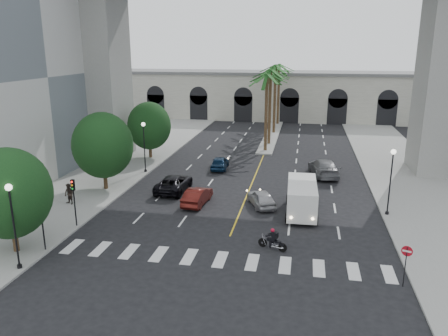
% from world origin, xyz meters
% --- Properties ---
extents(ground, '(140.00, 140.00, 0.00)m').
position_xyz_m(ground, '(0.00, 0.00, 0.00)').
color(ground, black).
rests_on(ground, ground).
extents(sidewalk_left, '(8.00, 100.00, 0.15)m').
position_xyz_m(sidewalk_left, '(-15.00, 15.00, 0.07)').
color(sidewalk_left, gray).
rests_on(sidewalk_left, ground).
extents(sidewalk_right, '(8.00, 100.00, 0.15)m').
position_xyz_m(sidewalk_right, '(15.00, 15.00, 0.07)').
color(sidewalk_right, gray).
rests_on(sidewalk_right, ground).
extents(median, '(2.00, 24.00, 0.20)m').
position_xyz_m(median, '(0.00, 38.00, 0.10)').
color(median, gray).
rests_on(median, ground).
extents(pier_building, '(71.00, 10.50, 8.50)m').
position_xyz_m(pier_building, '(0.00, 55.00, 4.27)').
color(pier_building, beige).
rests_on(pier_building, ground).
extents(palm_a, '(3.20, 3.20, 10.30)m').
position_xyz_m(palm_a, '(0.00, 28.00, 9.10)').
color(palm_a, '#47331E').
rests_on(palm_a, ground).
extents(palm_b, '(3.20, 3.20, 10.60)m').
position_xyz_m(palm_b, '(0.10, 32.00, 9.37)').
color(palm_b, '#47331E').
rests_on(palm_b, ground).
extents(palm_c, '(3.20, 3.20, 10.10)m').
position_xyz_m(palm_c, '(-0.20, 36.00, 8.91)').
color(palm_c, '#47331E').
rests_on(palm_c, ground).
extents(palm_d, '(3.20, 3.20, 10.90)m').
position_xyz_m(palm_d, '(0.15, 40.00, 9.65)').
color(palm_d, '#47331E').
rests_on(palm_d, ground).
extents(palm_e, '(3.20, 3.20, 10.40)m').
position_xyz_m(palm_e, '(-0.10, 44.00, 9.19)').
color(palm_e, '#47331E').
rests_on(palm_e, ground).
extents(palm_f, '(3.20, 3.20, 10.70)m').
position_xyz_m(palm_f, '(0.20, 48.00, 9.46)').
color(palm_f, '#47331E').
rests_on(palm_f, ground).
extents(street_tree_near, '(5.20, 5.20, 6.89)m').
position_xyz_m(street_tree_near, '(-13.00, -3.00, 4.02)').
color(street_tree_near, '#382616').
rests_on(street_tree_near, ground).
extents(street_tree_mid, '(5.44, 5.44, 7.21)m').
position_xyz_m(street_tree_mid, '(-13.00, 10.00, 4.21)').
color(street_tree_mid, '#382616').
rests_on(street_tree_mid, ground).
extents(street_tree_far, '(5.04, 5.04, 6.68)m').
position_xyz_m(street_tree_far, '(-13.00, 22.00, 3.90)').
color(street_tree_far, '#382616').
rests_on(street_tree_far, ground).
extents(lamp_post_left_near, '(0.40, 0.40, 5.35)m').
position_xyz_m(lamp_post_left_near, '(-11.40, -5.00, 3.22)').
color(lamp_post_left_near, black).
rests_on(lamp_post_left_near, ground).
extents(lamp_post_left_far, '(0.40, 0.40, 5.35)m').
position_xyz_m(lamp_post_left_far, '(-11.40, 16.00, 3.22)').
color(lamp_post_left_far, black).
rests_on(lamp_post_left_far, ground).
extents(lamp_post_right, '(0.40, 0.40, 5.35)m').
position_xyz_m(lamp_post_right, '(11.40, 8.00, 3.22)').
color(lamp_post_right, black).
rests_on(lamp_post_right, ground).
extents(traffic_signal_near, '(0.25, 0.18, 3.65)m').
position_xyz_m(traffic_signal_near, '(-11.30, -2.50, 2.51)').
color(traffic_signal_near, black).
rests_on(traffic_signal_near, ground).
extents(traffic_signal_far, '(0.25, 0.18, 3.65)m').
position_xyz_m(traffic_signal_far, '(-11.30, 1.50, 2.51)').
color(traffic_signal_far, black).
rests_on(traffic_signal_far, ground).
extents(motorcycle_rider, '(1.93, 0.86, 1.46)m').
position_xyz_m(motorcycle_rider, '(3.12, 0.50, 0.66)').
color(motorcycle_rider, black).
rests_on(motorcycle_rider, ground).
extents(car_a, '(3.05, 4.28, 1.35)m').
position_xyz_m(car_a, '(1.50, 8.47, 0.68)').
color(car_a, '#A5A4A9').
rests_on(car_a, ground).
extents(car_b, '(1.84, 4.40, 1.41)m').
position_xyz_m(car_b, '(-3.80, 7.89, 0.71)').
color(car_b, '#4A120E').
rests_on(car_b, ground).
extents(car_c, '(2.56, 5.36, 1.48)m').
position_xyz_m(car_c, '(-6.74, 10.87, 0.74)').
color(car_c, black).
rests_on(car_c, ground).
extents(car_d, '(3.36, 6.18, 1.70)m').
position_xyz_m(car_d, '(6.88, 18.46, 0.85)').
color(car_d, slate).
rests_on(car_d, ground).
extents(car_e, '(1.81, 4.13, 1.38)m').
position_xyz_m(car_e, '(-4.06, 18.96, 0.69)').
color(car_e, '#0E2643').
rests_on(car_e, ground).
extents(cargo_van, '(2.53, 6.00, 2.53)m').
position_xyz_m(cargo_van, '(4.80, 7.19, 1.41)').
color(cargo_van, silver).
rests_on(cargo_van, ground).
extents(pedestrian_a, '(0.72, 0.55, 1.77)m').
position_xyz_m(pedestrian_a, '(-16.65, 2.54, 1.04)').
color(pedestrian_a, black).
rests_on(pedestrian_a, sidewalk_left).
extents(pedestrian_b, '(1.02, 0.91, 1.75)m').
position_xyz_m(pedestrian_b, '(-14.10, 5.54, 1.02)').
color(pedestrian_b, black).
rests_on(pedestrian_b, sidewalk_left).
extents(do_not_enter_sign, '(0.57, 0.23, 2.44)m').
position_xyz_m(do_not_enter_sign, '(10.50, -2.76, 1.77)').
color(do_not_enter_sign, black).
rests_on(do_not_enter_sign, ground).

